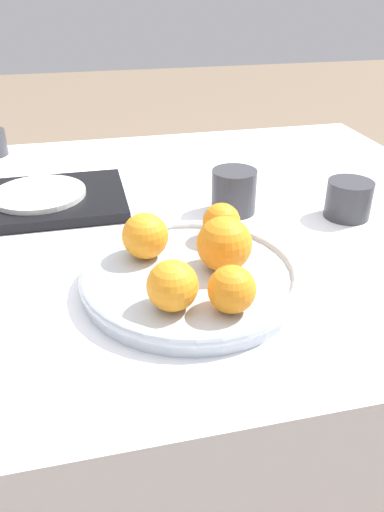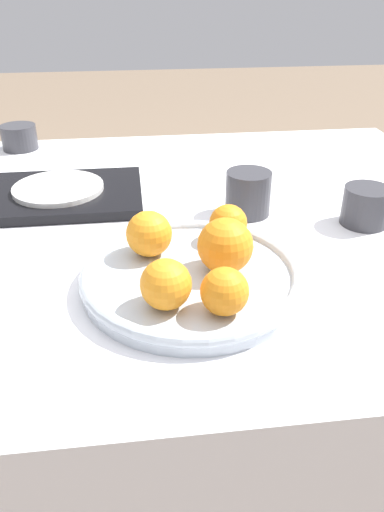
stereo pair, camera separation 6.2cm
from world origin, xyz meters
The scene contains 13 objects.
ground_plane centered at (0.00, 0.00, 0.00)m, with size 12.00×12.00×0.00m, color #7A6651.
table centered at (0.00, 0.00, 0.37)m, with size 1.32×1.03×0.75m.
fruit_platter centered at (0.02, -0.24, 0.76)m, with size 0.32×0.32×0.03m.
orange_0 centered at (-0.03, -0.18, 0.80)m, with size 0.07×0.07×0.07m.
orange_1 centered at (0.07, -0.24, 0.81)m, with size 0.08×0.08×0.08m.
orange_2 centered at (-0.02, -0.32, 0.80)m, with size 0.07×0.07×0.07m.
orange_3 centered at (0.09, -0.15, 0.80)m, with size 0.06×0.06×0.06m.
orange_4 centered at (0.05, -0.34, 0.80)m, with size 0.06×0.06×0.06m.
serving_tray centered at (-0.20, 0.10, 0.76)m, with size 0.33×0.23×0.02m.
side_plate centered at (-0.20, 0.10, 0.77)m, with size 0.18×0.18×0.01m.
cup_0 centered at (0.36, -0.08, 0.78)m, with size 0.08×0.08×0.07m.
cup_1 centered at (0.16, -0.01, 0.79)m, with size 0.08×0.08×0.08m.
cup_2 centered at (-0.33, 0.44, 0.78)m, with size 0.09×0.09×0.06m.
Camera 2 is at (-0.05, -0.85, 1.15)m, focal length 35.00 mm.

